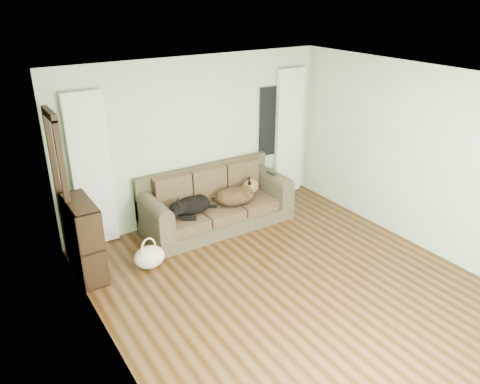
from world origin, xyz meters
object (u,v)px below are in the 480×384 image
bookshelf (84,241)px  dog_shepherd (236,195)px  sofa (217,200)px  tote_bag (149,257)px  dog_black_lab (191,205)px

bookshelf → dog_shepherd: bearing=0.0°
sofa → bookshelf: bearing=-172.7°
tote_bag → bookshelf: (-0.75, 0.29, 0.34)m
dog_black_lab → bookshelf: bookshelf is taller
dog_shepherd → tote_bag: bearing=28.7°
sofa → tote_bag: sofa is taller
dog_shepherd → tote_bag: (-1.71, -0.49, -0.33)m
dog_black_lab → bookshelf: 1.69m
sofa → dog_black_lab: sofa is taller
sofa → dog_shepherd: bearing=-13.9°
dog_black_lab → tote_bag: bearing=-146.3°
sofa → bookshelf: bookshelf is taller
dog_black_lab → bookshelf: bearing=-168.2°
sofa → dog_black_lab: 0.47m
sofa → tote_bag: bearing=-157.9°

